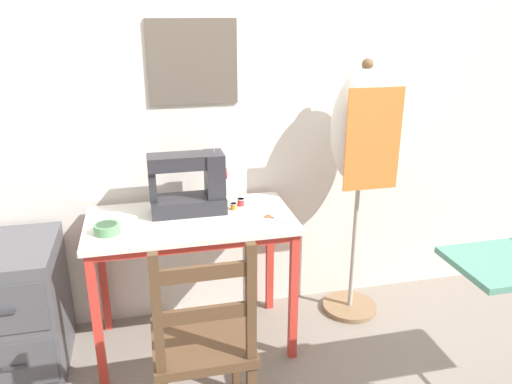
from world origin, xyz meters
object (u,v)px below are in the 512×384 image
object	(u,v)px
thread_spool_near_machine	(234,206)
dress_form	(362,140)
sewing_machine	(192,185)
fabric_bowl	(107,228)
scissors	(273,218)
filing_cabinet	(21,307)
wooden_chair	(203,344)
thread_spool_mid_table	(241,202)

from	to	relation	value
thread_spool_near_machine	dress_form	xyz separation A→B (m)	(0.71, 0.04, 0.30)
sewing_machine	fabric_bowl	size ratio (longest dim) A/B	3.29
fabric_bowl	dress_form	world-z (taller)	dress_form
scissors	filing_cabinet	xyz separation A→B (m)	(-1.24, 0.11, -0.40)
fabric_bowl	filing_cabinet	world-z (taller)	fabric_bowl
sewing_machine	wooden_chair	size ratio (longest dim) A/B	0.42
wooden_chair	filing_cabinet	bearing A→B (deg)	142.21
filing_cabinet	thread_spool_near_machine	bearing A→B (deg)	2.38
thread_spool_near_machine	wooden_chair	bearing A→B (deg)	-110.87
thread_spool_near_machine	filing_cabinet	world-z (taller)	thread_spool_near_machine
fabric_bowl	dress_form	size ratio (longest dim) A/B	0.08
scissors	thread_spool_near_machine	bearing A→B (deg)	136.70
fabric_bowl	wooden_chair	distance (m)	0.71
wooden_chair	dress_form	distance (m)	1.35
sewing_machine	thread_spool_mid_table	size ratio (longest dim) A/B	8.76
wooden_chair	dress_form	size ratio (longest dim) A/B	0.63
filing_cabinet	dress_form	distance (m)	1.93
filing_cabinet	dress_form	xyz separation A→B (m)	(1.78, 0.08, 0.72)
scissors	thread_spool_mid_table	xyz separation A→B (m)	(-0.12, 0.20, 0.02)
fabric_bowl	thread_spool_near_machine	xyz separation A→B (m)	(0.62, 0.15, -0.01)
sewing_machine	scissors	xyz separation A→B (m)	(0.38, -0.18, -0.14)
fabric_bowl	thread_spool_near_machine	bearing A→B (deg)	13.75
wooden_chair	fabric_bowl	bearing A→B (deg)	124.72
wooden_chair	filing_cabinet	xyz separation A→B (m)	(-0.82, 0.63, -0.11)
scissors	thread_spool_mid_table	bearing A→B (deg)	121.34
scissors	filing_cabinet	distance (m)	1.31
scissors	thread_spool_mid_table	world-z (taller)	thread_spool_mid_table
fabric_bowl	thread_spool_mid_table	size ratio (longest dim) A/B	2.66
fabric_bowl	scissors	world-z (taller)	fabric_bowl
dress_form	scissors	bearing A→B (deg)	-160.02
thread_spool_near_machine	thread_spool_mid_table	world-z (taller)	thread_spool_mid_table
wooden_chair	sewing_machine	bearing A→B (deg)	85.95
thread_spool_mid_table	wooden_chair	xyz separation A→B (m)	(-0.30, -0.72, -0.31)
sewing_machine	thread_spool_mid_table	world-z (taller)	sewing_machine
scissors	dress_form	xyz separation A→B (m)	(0.54, 0.20, 0.32)
scissors	fabric_bowl	bearing A→B (deg)	179.62
thread_spool_mid_table	wooden_chair	world-z (taller)	wooden_chair
scissors	dress_form	world-z (taller)	dress_form
dress_form	thread_spool_near_machine	bearing A→B (deg)	-176.82
dress_form	filing_cabinet	bearing A→B (deg)	-177.30
fabric_bowl	filing_cabinet	distance (m)	0.63
fabric_bowl	wooden_chair	size ratio (longest dim) A/B	0.13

